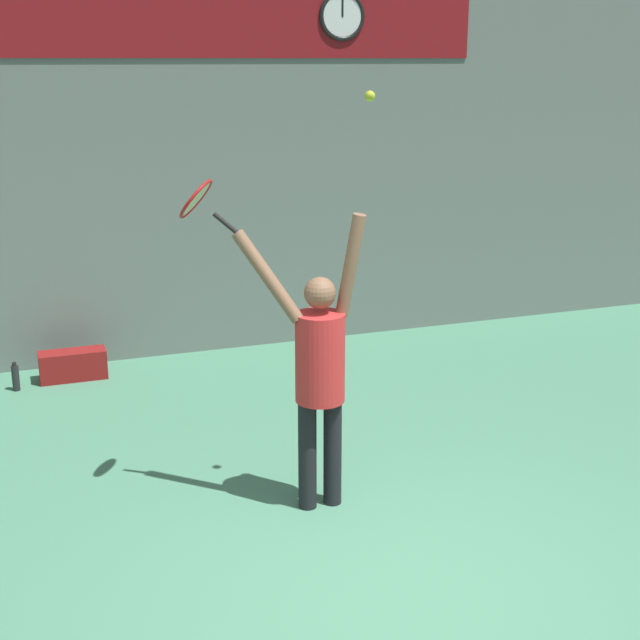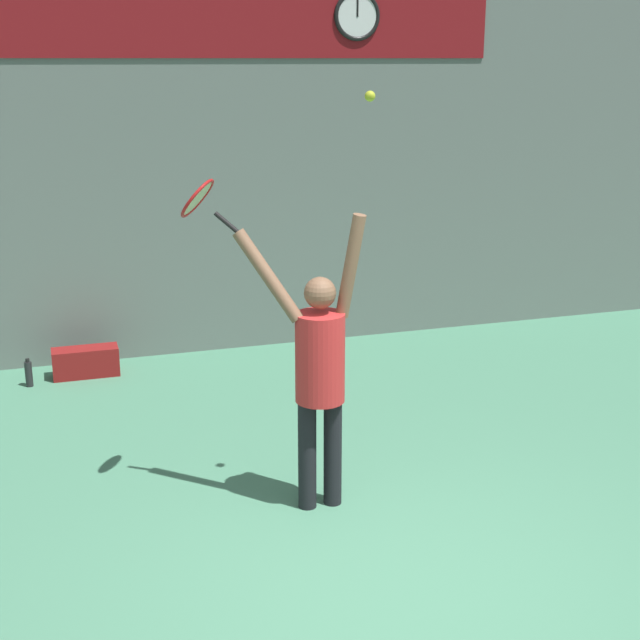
% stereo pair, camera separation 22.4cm
% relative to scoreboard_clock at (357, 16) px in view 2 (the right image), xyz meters
% --- Properties ---
extents(ground_plane, '(18.00, 18.00, 0.00)m').
position_rel_scoreboard_clock_xyz_m(ground_plane, '(-1.49, -5.09, -3.51)').
color(ground_plane, '#4C8C6B').
extents(back_wall, '(18.00, 0.10, 5.00)m').
position_rel_scoreboard_clock_xyz_m(back_wall, '(-1.49, 0.08, -1.01)').
color(back_wall, slate).
rests_on(back_wall, ground_plane).
extents(sponsor_banner, '(5.95, 0.02, 0.85)m').
position_rel_scoreboard_clock_xyz_m(sponsor_banner, '(-1.49, 0.02, -0.00)').
color(sponsor_banner, maroon).
extents(scoreboard_clock, '(0.51, 0.05, 0.51)m').
position_rel_scoreboard_clock_xyz_m(scoreboard_clock, '(0.00, 0.00, 0.00)').
color(scoreboard_clock, white).
extents(tennis_player, '(0.86, 0.50, 2.11)m').
position_rel_scoreboard_clock_xyz_m(tennis_player, '(-1.58, -3.69, -2.45)').
color(tennis_player, black).
rests_on(tennis_player, ground_plane).
extents(tennis_racket, '(0.43, 0.40, 0.37)m').
position_rel_scoreboard_clock_xyz_m(tennis_racket, '(-2.29, -3.29, -1.33)').
color(tennis_racket, black).
extents(tennis_ball, '(0.07, 0.07, 0.07)m').
position_rel_scoreboard_clock_xyz_m(tennis_ball, '(-1.27, -3.79, -0.65)').
color(tennis_ball, '#CCDB2D').
extents(water_bottle, '(0.07, 0.07, 0.29)m').
position_rel_scoreboard_clock_xyz_m(water_bottle, '(-3.56, -0.55, -3.37)').
color(water_bottle, '#262628').
rests_on(water_bottle, ground_plane).
extents(equipment_bag, '(0.65, 0.25, 0.29)m').
position_rel_scoreboard_clock_xyz_m(equipment_bag, '(-3.01, -0.40, -3.36)').
color(equipment_bag, maroon).
rests_on(equipment_bag, ground_plane).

